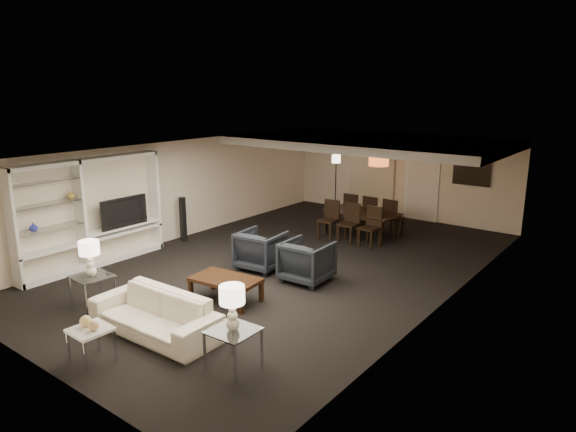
# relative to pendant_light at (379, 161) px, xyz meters

# --- Properties ---
(floor) EXTENTS (11.00, 11.00, 0.00)m
(floor) POSITION_rel_pendant_light_xyz_m (-0.30, -3.50, -1.92)
(floor) COLOR black
(floor) RESTS_ON ground
(ceiling) EXTENTS (7.00, 11.00, 0.02)m
(ceiling) POSITION_rel_pendant_light_xyz_m (-0.30, -3.50, 0.58)
(ceiling) COLOR silver
(ceiling) RESTS_ON ground
(wall_back) EXTENTS (7.00, 0.02, 2.50)m
(wall_back) POSITION_rel_pendant_light_xyz_m (-0.30, 2.00, -0.67)
(wall_back) COLOR beige
(wall_back) RESTS_ON ground
(wall_front) EXTENTS (7.00, 0.02, 2.50)m
(wall_front) POSITION_rel_pendant_light_xyz_m (-0.30, -9.00, -0.67)
(wall_front) COLOR beige
(wall_front) RESTS_ON ground
(wall_left) EXTENTS (0.02, 11.00, 2.50)m
(wall_left) POSITION_rel_pendant_light_xyz_m (-3.80, -3.50, -0.67)
(wall_left) COLOR beige
(wall_left) RESTS_ON ground
(wall_right) EXTENTS (0.02, 11.00, 2.50)m
(wall_right) POSITION_rel_pendant_light_xyz_m (3.20, -3.50, -0.67)
(wall_right) COLOR beige
(wall_right) RESTS_ON ground
(ceiling_soffit) EXTENTS (7.00, 4.00, 0.20)m
(ceiling_soffit) POSITION_rel_pendant_light_xyz_m (-0.30, 0.00, 0.48)
(ceiling_soffit) COLOR silver
(ceiling_soffit) RESTS_ON ceiling
(curtains) EXTENTS (1.50, 0.12, 2.40)m
(curtains) POSITION_rel_pendant_light_xyz_m (-1.20, 1.92, -0.72)
(curtains) COLOR beige
(curtains) RESTS_ON wall_back
(door) EXTENTS (0.90, 0.05, 2.10)m
(door) POSITION_rel_pendant_light_xyz_m (0.40, 1.97, -0.87)
(door) COLOR silver
(door) RESTS_ON wall_back
(painting) EXTENTS (0.95, 0.04, 0.65)m
(painting) POSITION_rel_pendant_light_xyz_m (1.80, 1.96, -0.37)
(painting) COLOR #142D38
(painting) RESTS_ON wall_back
(media_unit) EXTENTS (0.38, 3.40, 2.35)m
(media_unit) POSITION_rel_pendant_light_xyz_m (-3.61, -6.10, -0.74)
(media_unit) COLOR white
(media_unit) RESTS_ON wall_left
(pendant_light) EXTENTS (0.52, 0.52, 0.24)m
(pendant_light) POSITION_rel_pendant_light_xyz_m (0.00, 0.00, 0.00)
(pendant_light) COLOR #D8591E
(pendant_light) RESTS_ON ceiling_soffit
(sofa) EXTENTS (2.27, 0.94, 0.66)m
(sofa) POSITION_rel_pendant_light_xyz_m (0.01, -7.36, -1.59)
(sofa) COLOR beige
(sofa) RESTS_ON floor
(coffee_table) EXTENTS (1.30, 0.85, 0.44)m
(coffee_table) POSITION_rel_pendant_light_xyz_m (0.01, -5.76, -1.70)
(coffee_table) COLOR black
(coffee_table) RESTS_ON floor
(armchair_left) EXTENTS (0.98, 1.00, 0.84)m
(armchair_left) POSITION_rel_pendant_light_xyz_m (-0.59, -4.06, -1.50)
(armchair_left) COLOR black
(armchair_left) RESTS_ON floor
(armchair_right) EXTENTS (0.93, 0.96, 0.84)m
(armchair_right) POSITION_rel_pendant_light_xyz_m (0.61, -4.06, -1.50)
(armchair_right) COLOR black
(armchair_right) RESTS_ON floor
(side_table_left) EXTENTS (0.66, 0.66, 0.58)m
(side_table_left) POSITION_rel_pendant_light_xyz_m (-1.69, -7.36, -1.63)
(side_table_left) COLOR white
(side_table_left) RESTS_ON floor
(side_table_right) EXTENTS (0.63, 0.63, 0.58)m
(side_table_right) POSITION_rel_pendant_light_xyz_m (1.71, -7.36, -1.63)
(side_table_right) COLOR white
(side_table_right) RESTS_ON floor
(table_lamp_left) EXTENTS (0.39, 0.39, 0.64)m
(table_lamp_left) POSITION_rel_pendant_light_xyz_m (-1.69, -7.36, -1.03)
(table_lamp_left) COLOR #F5E6CE
(table_lamp_left) RESTS_ON side_table_left
(table_lamp_right) EXTENTS (0.39, 0.39, 0.64)m
(table_lamp_right) POSITION_rel_pendant_light_xyz_m (1.71, -7.36, -1.03)
(table_lamp_right) COLOR #EBE7C6
(table_lamp_right) RESTS_ON side_table_right
(marble_table) EXTENTS (0.53, 0.53, 0.51)m
(marble_table) POSITION_rel_pendant_light_xyz_m (0.01, -8.46, -1.66)
(marble_table) COLOR white
(marble_table) RESTS_ON floor
(gold_gourd_a) EXTENTS (0.16, 0.16, 0.16)m
(gold_gourd_a) POSITION_rel_pendant_light_xyz_m (-0.09, -8.46, -1.32)
(gold_gourd_a) COLOR #E5C679
(gold_gourd_a) RESTS_ON marble_table
(gold_gourd_b) EXTENTS (0.14, 0.14, 0.14)m
(gold_gourd_b) POSITION_rel_pendant_light_xyz_m (0.11, -8.46, -1.33)
(gold_gourd_b) COLOR tan
(gold_gourd_b) RESTS_ON marble_table
(television) EXTENTS (1.16, 0.15, 0.67)m
(television) POSITION_rel_pendant_light_xyz_m (-3.58, -5.39, -0.84)
(television) COLOR black
(television) RESTS_ON media_unit
(vase_blue) EXTENTS (0.17, 0.17, 0.17)m
(vase_blue) POSITION_rel_pendant_light_xyz_m (-3.61, -7.36, -0.77)
(vase_blue) COLOR #2731AC
(vase_blue) RESTS_ON media_unit
(vase_amber) EXTENTS (0.16, 0.16, 0.17)m
(vase_amber) POSITION_rel_pendant_light_xyz_m (-3.61, -6.52, -0.27)
(vase_amber) COLOR #AD9139
(vase_amber) RESTS_ON media_unit
(floor_speaker) EXTENTS (0.13, 0.13, 1.13)m
(floor_speaker) POSITION_rel_pendant_light_xyz_m (-3.50, -3.68, -1.36)
(floor_speaker) COLOR black
(floor_speaker) RESTS_ON floor
(dining_table) EXTENTS (1.96, 1.21, 0.66)m
(dining_table) POSITION_rel_pendant_light_xyz_m (-0.12, -0.61, -1.59)
(dining_table) COLOR black
(dining_table) RESTS_ON floor
(chair_nl) EXTENTS (0.48, 0.48, 0.98)m
(chair_nl) POSITION_rel_pendant_light_xyz_m (-0.72, -1.26, -1.43)
(chair_nl) COLOR black
(chair_nl) RESTS_ON floor
(chair_nm) EXTENTS (0.46, 0.46, 0.98)m
(chair_nm) POSITION_rel_pendant_light_xyz_m (-0.12, -1.26, -1.43)
(chair_nm) COLOR black
(chair_nm) RESTS_ON floor
(chair_nr) EXTENTS (0.50, 0.50, 0.98)m
(chair_nr) POSITION_rel_pendant_light_xyz_m (0.48, -1.26, -1.43)
(chair_nr) COLOR black
(chair_nr) RESTS_ON floor
(chair_fl) EXTENTS (0.47, 0.47, 0.98)m
(chair_fl) POSITION_rel_pendant_light_xyz_m (-0.72, 0.04, -1.43)
(chair_fl) COLOR black
(chair_fl) RESTS_ON floor
(chair_fm) EXTENTS (0.46, 0.46, 0.98)m
(chair_fm) POSITION_rel_pendant_light_xyz_m (-0.12, 0.04, -1.43)
(chair_fm) COLOR black
(chair_fm) RESTS_ON floor
(chair_fr) EXTENTS (0.50, 0.50, 0.98)m
(chair_fr) POSITION_rel_pendant_light_xyz_m (0.48, 0.04, -1.43)
(chair_fr) COLOR black
(chair_fr) RESTS_ON floor
(floor_lamp) EXTENTS (0.29, 0.29, 1.82)m
(floor_lamp) POSITION_rel_pendant_light_xyz_m (-1.97, 1.07, -1.01)
(floor_lamp) COLOR black
(floor_lamp) RESTS_ON floor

